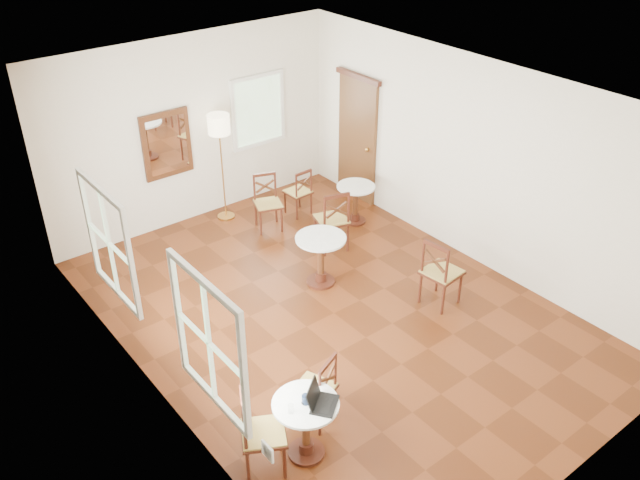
{
  "coord_description": "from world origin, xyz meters",
  "views": [
    {
      "loc": [
        -4.59,
        -5.5,
        5.48
      ],
      "look_at": [
        0.0,
        0.3,
        1.0
      ],
      "focal_mm": 37.73,
      "sensor_mm": 36.0,
      "label": 1
    }
  ],
  "objects_px": {
    "cafe_table_near": "(306,423)",
    "chair_back_b": "(268,203)",
    "chair_near_a": "(316,390)",
    "chair_mid_a": "(332,220)",
    "water_glass": "(291,409)",
    "mouse": "(305,402)",
    "cafe_table_back": "(356,200)",
    "navy_mug": "(306,399)",
    "floor_lamp": "(219,132)",
    "chair_near_b": "(261,433)",
    "chair_back_a": "(299,192)",
    "cafe_table_mid": "(321,255)",
    "laptop": "(320,400)",
    "chair_mid_b": "(441,272)"
  },
  "relations": [
    {
      "from": "chair_back_b",
      "to": "water_glass",
      "type": "distance_m",
      "value": 4.82
    },
    {
      "from": "chair_near_a",
      "to": "chair_back_a",
      "type": "height_order",
      "value": "chair_near_a"
    },
    {
      "from": "floor_lamp",
      "to": "water_glass",
      "type": "relative_size",
      "value": 18.34
    },
    {
      "from": "chair_mid_b",
      "to": "chair_near_b",
      "type": "bearing_deg",
      "value": 97.04
    },
    {
      "from": "chair_back_a",
      "to": "cafe_table_near",
      "type": "bearing_deg",
      "value": 51.56
    },
    {
      "from": "navy_mug",
      "to": "chair_back_a",
      "type": "bearing_deg",
      "value": 54.08
    },
    {
      "from": "chair_near_b",
      "to": "chair_mid_a",
      "type": "bearing_deg",
      "value": -20.04
    },
    {
      "from": "cafe_table_back",
      "to": "chair_near_b",
      "type": "bearing_deg",
      "value": -141.31
    },
    {
      "from": "chair_back_b",
      "to": "floor_lamp",
      "type": "relative_size",
      "value": 0.51
    },
    {
      "from": "chair_mid_b",
      "to": "laptop",
      "type": "distance_m",
      "value": 3.08
    },
    {
      "from": "cafe_table_mid",
      "to": "chair_mid_b",
      "type": "height_order",
      "value": "chair_mid_b"
    },
    {
      "from": "chair_mid_a",
      "to": "floor_lamp",
      "type": "bearing_deg",
      "value": -50.44
    },
    {
      "from": "chair_near_b",
      "to": "chair_back_b",
      "type": "relative_size",
      "value": 1.05
    },
    {
      "from": "chair_back_a",
      "to": "water_glass",
      "type": "bearing_deg",
      "value": 50.01
    },
    {
      "from": "chair_near_b",
      "to": "chair_mid_a",
      "type": "height_order",
      "value": "chair_mid_a"
    },
    {
      "from": "chair_near_b",
      "to": "chair_back_b",
      "type": "bearing_deg",
      "value": -6.65
    },
    {
      "from": "cafe_table_near",
      "to": "chair_near_a",
      "type": "xyz_separation_m",
      "value": [
        0.36,
        0.31,
        0.0
      ]
    },
    {
      "from": "chair_mid_b",
      "to": "chair_back_b",
      "type": "height_order",
      "value": "chair_mid_b"
    },
    {
      "from": "chair_near_a",
      "to": "navy_mug",
      "type": "xyz_separation_m",
      "value": [
        -0.36,
        -0.31,
        0.32
      ]
    },
    {
      "from": "chair_mid_b",
      "to": "chair_back_a",
      "type": "xyz_separation_m",
      "value": [
        0.03,
        3.19,
        -0.09
      ]
    },
    {
      "from": "cafe_table_mid",
      "to": "chair_mid_a",
      "type": "distance_m",
      "value": 0.95
    },
    {
      "from": "cafe_table_near",
      "to": "chair_mid_a",
      "type": "relative_size",
      "value": 0.71
    },
    {
      "from": "chair_near_a",
      "to": "floor_lamp",
      "type": "xyz_separation_m",
      "value": [
        1.62,
        4.5,
        1.08
      ]
    },
    {
      "from": "cafe_table_back",
      "to": "chair_mid_b",
      "type": "height_order",
      "value": "chair_mid_b"
    },
    {
      "from": "chair_mid_a",
      "to": "water_glass",
      "type": "bearing_deg",
      "value": 62.41
    },
    {
      "from": "chair_mid_b",
      "to": "water_glass",
      "type": "bearing_deg",
      "value": 100.73
    },
    {
      "from": "cafe_table_back",
      "to": "navy_mug",
      "type": "distance_m",
      "value": 4.91
    },
    {
      "from": "laptop",
      "to": "water_glass",
      "type": "height_order",
      "value": "laptop"
    },
    {
      "from": "cafe_table_mid",
      "to": "cafe_table_near",
      "type": "bearing_deg",
      "value": -131.14
    },
    {
      "from": "cafe_table_near",
      "to": "water_glass",
      "type": "height_order",
      "value": "water_glass"
    },
    {
      "from": "chair_back_b",
      "to": "cafe_table_near",
      "type": "bearing_deg",
      "value": -99.52
    },
    {
      "from": "chair_mid_b",
      "to": "floor_lamp",
      "type": "xyz_separation_m",
      "value": [
        -1.0,
        3.85,
        1.02
      ]
    },
    {
      "from": "chair_near_a",
      "to": "water_glass",
      "type": "distance_m",
      "value": 0.71
    },
    {
      "from": "floor_lamp",
      "to": "navy_mug",
      "type": "height_order",
      "value": "floor_lamp"
    },
    {
      "from": "cafe_table_near",
      "to": "water_glass",
      "type": "xyz_separation_m",
      "value": [
        -0.19,
        -0.02,
        0.32
      ]
    },
    {
      "from": "navy_mug",
      "to": "water_glass",
      "type": "relative_size",
      "value": 1.24
    },
    {
      "from": "chair_near_a",
      "to": "laptop",
      "type": "xyz_separation_m",
      "value": [
        -0.26,
        -0.41,
        0.32
      ]
    },
    {
      "from": "chair_mid_a",
      "to": "navy_mug",
      "type": "relative_size",
      "value": 8.3
    },
    {
      "from": "cafe_table_near",
      "to": "chair_back_b",
      "type": "bearing_deg",
      "value": 60.13
    },
    {
      "from": "floor_lamp",
      "to": "water_glass",
      "type": "height_order",
      "value": "floor_lamp"
    },
    {
      "from": "cafe_table_back",
      "to": "navy_mug",
      "type": "bearing_deg",
      "value": -136.7
    },
    {
      "from": "cafe_table_back",
      "to": "chair_back_b",
      "type": "xyz_separation_m",
      "value": [
        -1.23,
        0.72,
        0.05
      ]
    },
    {
      "from": "laptop",
      "to": "navy_mug",
      "type": "xyz_separation_m",
      "value": [
        -0.09,
        0.1,
        -0.01
      ]
    },
    {
      "from": "cafe_table_near",
      "to": "chair_near_b",
      "type": "height_order",
      "value": "chair_near_b"
    },
    {
      "from": "laptop",
      "to": "water_glass",
      "type": "distance_m",
      "value": 0.3
    },
    {
      "from": "cafe_table_near",
      "to": "chair_back_a",
      "type": "distance_m",
      "value": 5.12
    },
    {
      "from": "mouse",
      "to": "cafe_table_near",
      "type": "bearing_deg",
      "value": -26.17
    },
    {
      "from": "chair_mid_a",
      "to": "floor_lamp",
      "type": "xyz_separation_m",
      "value": [
        -0.77,
        1.86,
        1.02
      ]
    },
    {
      "from": "chair_mid_b",
      "to": "water_glass",
      "type": "relative_size",
      "value": 10.3
    },
    {
      "from": "cafe_table_mid",
      "to": "chair_mid_b",
      "type": "xyz_separation_m",
      "value": [
        0.94,
        -1.37,
        0.04
      ]
    }
  ]
}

